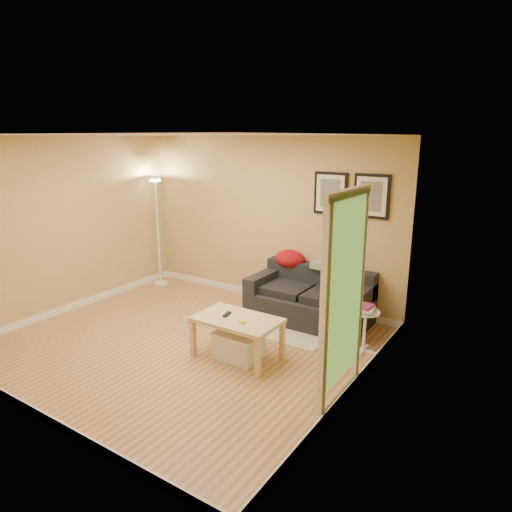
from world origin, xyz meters
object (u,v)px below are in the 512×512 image
at_px(storage_bin, 238,345).
at_px(side_table, 364,331).
at_px(floor_lamp, 158,234).
at_px(sofa, 309,296).
at_px(book_stack, 365,308).
at_px(coffee_table, 237,338).

distance_m(storage_bin, side_table, 1.56).
bearing_deg(side_table, floor_lamp, 172.23).
bearing_deg(storage_bin, sofa, 83.36).
bearing_deg(floor_lamp, book_stack, -8.03).
bearing_deg(storage_bin, floor_lamp, 151.19).
relative_size(sofa, coffee_table, 1.69).
bearing_deg(coffee_table, sofa, 95.81).
xyz_separation_m(storage_bin, floor_lamp, (-2.84, 1.56, 0.76)).
relative_size(coffee_table, book_stack, 3.87).
bearing_deg(floor_lamp, storage_bin, -28.81).
height_order(coffee_table, storage_bin, coffee_table).
bearing_deg(sofa, coffee_table, -97.78).
bearing_deg(floor_lamp, coffee_table, -28.73).
distance_m(storage_bin, book_stack, 1.59).
height_order(side_table, floor_lamp, floor_lamp).
bearing_deg(book_stack, floor_lamp, -170.41).
bearing_deg(floor_lamp, sofa, -1.16).
relative_size(sofa, book_stack, 6.53).
distance_m(side_table, floor_lamp, 4.11).
distance_m(coffee_table, storage_bin, 0.09).
xyz_separation_m(side_table, floor_lamp, (-4.02, 0.55, 0.66)).
distance_m(storage_bin, floor_lamp, 3.32).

